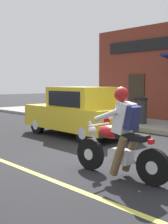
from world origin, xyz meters
name	(u,v)px	position (x,y,z in m)	size (l,w,h in m)	color
ground_plane	(112,161)	(0.00, 0.00, 0.00)	(80.00, 80.00, 0.00)	black
sidewalk_curb	(144,124)	(5.02, 3.00, 0.07)	(2.60, 22.00, 0.14)	gray
motorcycle_with_rider	(120,140)	(-0.78, -0.91, 0.68)	(0.59, 2.02, 1.62)	black
car_hatchback	(78,112)	(1.56, 2.96, 0.77)	(1.69, 3.80, 1.57)	black
trash_bin	(140,111)	(4.71, 2.94, 0.64)	(0.56, 0.56, 0.98)	#2D2D33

